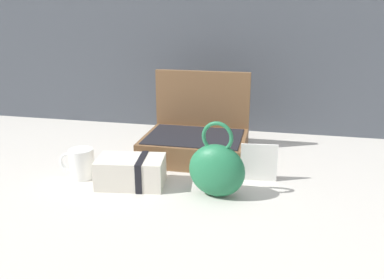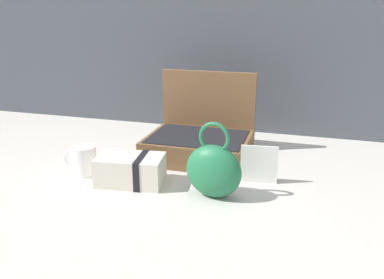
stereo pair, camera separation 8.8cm
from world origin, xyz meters
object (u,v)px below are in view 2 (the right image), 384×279
open_suitcase (200,138)px  cream_toiletry_bag (132,170)px  coffee_mug (84,160)px  teal_pouch_handbag (214,170)px  info_card_left (259,164)px

open_suitcase → cream_toiletry_bag: 0.34m
coffee_mug → open_suitcase: bearing=40.7°
open_suitcase → teal_pouch_handbag: size_ratio=1.61×
coffee_mug → cream_toiletry_bag: bearing=-7.3°
open_suitcase → cream_toiletry_bag: bearing=-115.1°
open_suitcase → info_card_left: (0.24, -0.18, -0.01)m
cream_toiletry_bag → teal_pouch_handbag: bearing=-3.8°
open_suitcase → teal_pouch_handbag: open_suitcase is taller
teal_pouch_handbag → info_card_left: bearing=50.0°
open_suitcase → cream_toiletry_bag: (-0.14, -0.30, -0.02)m
coffee_mug → info_card_left: 0.57m
open_suitcase → teal_pouch_handbag: 0.35m
cream_toiletry_bag → info_card_left: bearing=17.2°
open_suitcase → info_card_left: size_ratio=2.99×
cream_toiletry_bag → open_suitcase: bearing=64.9°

